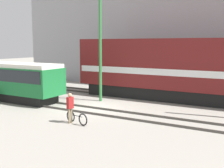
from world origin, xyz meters
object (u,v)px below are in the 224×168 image
freight_locomotive (191,69)px  bicycle (77,118)px  person (70,105)px  utility_pole_left (100,51)px  streetcar (10,79)px

freight_locomotive → bicycle: 10.40m
freight_locomotive → person: bearing=-114.8°
utility_pole_left → freight_locomotive: bearing=27.4°
bicycle → person: size_ratio=0.99×
person → utility_pole_left: utility_pole_left is taller
streetcar → utility_pole_left: bearing=26.2°
freight_locomotive → utility_pole_left: 7.12m
person → utility_pole_left: (-1.86, 6.21, 2.88)m
freight_locomotive → streetcar: size_ratio=1.98×
streetcar → person: 8.94m
bicycle → person: (-0.40, -0.06, 0.72)m
utility_pole_left → person: bearing=-73.3°
utility_pole_left → streetcar: bearing=-153.8°
bicycle → person: bearing=-171.3°
streetcar → person: (8.40, -2.99, -0.65)m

